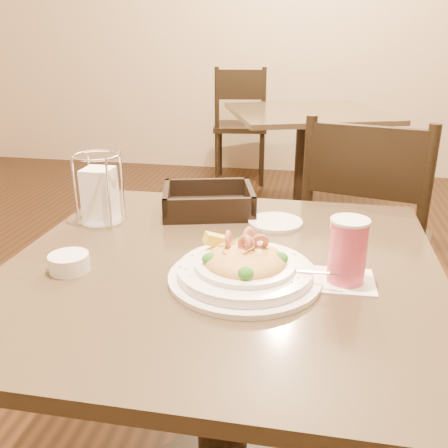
% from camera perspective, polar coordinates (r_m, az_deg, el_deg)
% --- Properties ---
extents(main_table, '(0.90, 0.90, 0.72)m').
position_cam_1_polar(main_table, '(1.17, -0.19, -14.53)').
color(main_table, black).
rests_on(main_table, ground).
extents(background_table, '(1.15, 1.15, 0.72)m').
position_cam_1_polar(background_table, '(3.25, 9.24, 8.72)').
color(background_table, black).
rests_on(background_table, ground).
extents(dining_chair_near, '(0.51, 0.51, 0.93)m').
position_cam_1_polar(dining_chair_near, '(1.82, 15.78, -1.56)').
color(dining_chair_near, black).
rests_on(dining_chair_near, ground).
extents(dining_chair_far, '(0.47, 0.47, 0.93)m').
position_cam_1_polar(dining_chair_far, '(4.11, 1.88, 11.59)').
color(dining_chair_far, black).
rests_on(dining_chair_far, ground).
extents(pasta_bowl, '(0.33, 0.30, 0.10)m').
position_cam_1_polar(pasta_bowl, '(0.97, 2.38, -4.99)').
color(pasta_bowl, white).
rests_on(pasta_bowl, main_table).
extents(drink_glass, '(0.12, 0.12, 0.13)m').
position_cam_1_polar(drink_glass, '(0.98, 13.93, -3.05)').
color(drink_glass, white).
rests_on(drink_glass, main_table).
extents(bread_basket, '(0.28, 0.25, 0.07)m').
position_cam_1_polar(bread_basket, '(1.34, -1.80, 2.37)').
color(bread_basket, black).
rests_on(bread_basket, main_table).
extents(napkin_caddy, '(0.11, 0.11, 0.18)m').
position_cam_1_polar(napkin_caddy, '(1.29, -14.01, 3.40)').
color(napkin_caddy, silver).
rests_on(napkin_caddy, main_table).
extents(side_plate, '(0.15, 0.15, 0.01)m').
position_cam_1_polar(side_plate, '(1.27, 5.89, 0.19)').
color(side_plate, white).
rests_on(side_plate, main_table).
extents(butter_ramekin, '(0.11, 0.11, 0.04)m').
position_cam_1_polar(butter_ramekin, '(1.06, -17.28, -4.25)').
color(butter_ramekin, white).
rests_on(butter_ramekin, main_table).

